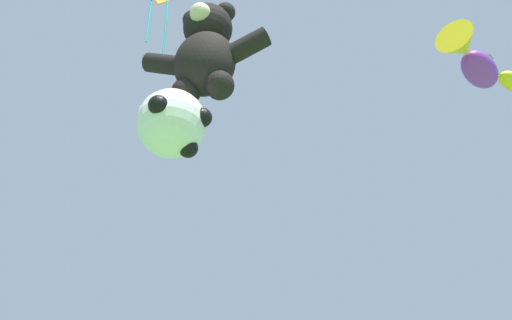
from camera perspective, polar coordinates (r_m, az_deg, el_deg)
name	(u,v)px	position (r m, az deg, el deg)	size (l,w,h in m)	color
teddy_bear_kite	(206,52)	(9.83, -5.06, 10.74)	(2.27, 1.00, 2.30)	black
soccer_ball_kite	(172,124)	(8.71, -8.36, 3.62)	(1.18, 1.17, 1.08)	white
fish_kite_violet	(470,58)	(11.63, 20.65, 9.55)	(1.30, 1.73, 0.74)	purple
fish_kite_goldfin	(503,76)	(13.62, 23.51, 7.67)	(1.37, 1.35, 0.55)	yellow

